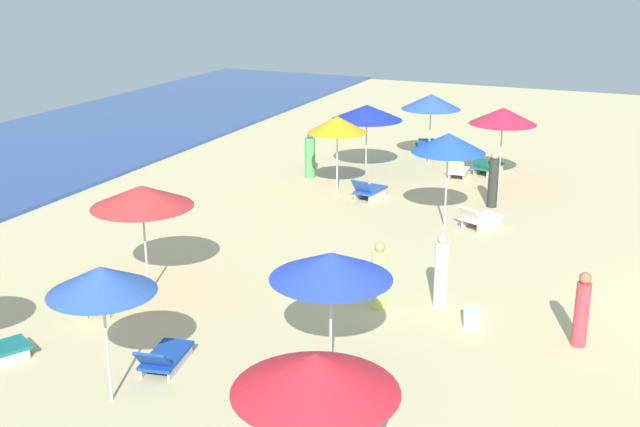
{
  "coord_description": "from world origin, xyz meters",
  "views": [
    {
      "loc": [
        -17.4,
        2.63,
        7.22
      ],
      "look_at": [
        0.36,
        10.27,
        1.03
      ],
      "focal_mm": 44.82,
      "sensor_mm": 36.0,
      "label": 1
    }
  ],
  "objects_px": {
    "cooler_box_0": "(471,317)",
    "umbrella_9": "(431,102)",
    "beachgoer_4": "(493,181)",
    "umbrella_1": "(367,112)",
    "beachgoer_1": "(310,157)",
    "umbrella_7": "(142,196)",
    "beachgoer_2": "(582,311)",
    "umbrella_3": "(448,143)",
    "lounge_chair_9_0": "(425,147)",
    "umbrella_5": "(331,266)",
    "lounge_chair_4_0": "(164,357)",
    "umbrella_4": "(101,280)",
    "lounge_chair_3_0": "(480,218)",
    "lounge_chair_6_1": "(487,167)",
    "lounge_chair_0_0": "(369,190)",
    "beachgoer_0": "(379,277)",
    "umbrella_8": "(315,373)",
    "lounge_chair_7_0": "(103,299)",
    "lounge_chair_6_0": "(458,171)",
    "beachgoer_3": "(441,273)",
    "umbrella_0": "(337,125)",
    "umbrella_6": "(503,116)"
  },
  "relations": [
    {
      "from": "cooler_box_0",
      "to": "lounge_chair_3_0",
      "type": "bearing_deg",
      "value": 175.42
    },
    {
      "from": "umbrella_6",
      "to": "cooler_box_0",
      "type": "bearing_deg",
      "value": -171.61
    },
    {
      "from": "lounge_chair_4_0",
      "to": "umbrella_4",
      "type": "bearing_deg",
      "value": 69.98
    },
    {
      "from": "beachgoer_1",
      "to": "beachgoer_4",
      "type": "height_order",
      "value": "beachgoer_4"
    },
    {
      "from": "cooler_box_0",
      "to": "umbrella_9",
      "type": "bearing_deg",
      "value": -176.03
    },
    {
      "from": "umbrella_0",
      "to": "lounge_chair_9_0",
      "type": "distance_m",
      "value": 6.93
    },
    {
      "from": "lounge_chair_9_0",
      "to": "beachgoer_1",
      "type": "xyz_separation_m",
      "value": [
        -4.91,
        2.68,
        0.46
      ]
    },
    {
      "from": "beachgoer_4",
      "to": "cooler_box_0",
      "type": "relative_size",
      "value": 3.23
    },
    {
      "from": "lounge_chair_3_0",
      "to": "beachgoer_4",
      "type": "height_order",
      "value": "beachgoer_4"
    },
    {
      "from": "lounge_chair_6_0",
      "to": "lounge_chair_6_1",
      "type": "bearing_deg",
      "value": -137.15
    },
    {
      "from": "umbrella_7",
      "to": "lounge_chair_9_0",
      "type": "relative_size",
      "value": 1.75
    },
    {
      "from": "lounge_chair_4_0",
      "to": "beachgoer_0",
      "type": "distance_m",
      "value": 4.98
    },
    {
      "from": "beachgoer_0",
      "to": "beachgoer_4",
      "type": "bearing_deg",
      "value": -3.14
    },
    {
      "from": "umbrella_4",
      "to": "cooler_box_0",
      "type": "distance_m",
      "value": 7.62
    },
    {
      "from": "lounge_chair_6_1",
      "to": "lounge_chair_7_0",
      "type": "xyz_separation_m",
      "value": [
        -14.6,
        5.15,
        0.0
      ]
    },
    {
      "from": "lounge_chair_0_0",
      "to": "umbrella_3",
      "type": "xyz_separation_m",
      "value": [
        -1.61,
        -2.87,
        2.11
      ]
    },
    {
      "from": "umbrella_1",
      "to": "beachgoer_2",
      "type": "height_order",
      "value": "umbrella_1"
    },
    {
      "from": "beachgoer_2",
      "to": "lounge_chair_7_0",
      "type": "bearing_deg",
      "value": 83.46
    },
    {
      "from": "lounge_chair_3_0",
      "to": "lounge_chair_4_0",
      "type": "distance_m",
      "value": 10.91
    },
    {
      "from": "umbrella_4",
      "to": "beachgoer_3",
      "type": "xyz_separation_m",
      "value": [
        5.99,
        -4.14,
        -1.44
      ]
    },
    {
      "from": "lounge_chair_9_0",
      "to": "cooler_box_0",
      "type": "distance_m",
      "value": 15.12
    },
    {
      "from": "umbrella_7",
      "to": "umbrella_8",
      "type": "bearing_deg",
      "value": -131.45
    },
    {
      "from": "lounge_chair_6_1",
      "to": "lounge_chair_9_0",
      "type": "bearing_deg",
      "value": -20.27
    },
    {
      "from": "lounge_chair_6_1",
      "to": "lounge_chair_9_0",
      "type": "xyz_separation_m",
      "value": [
        2.11,
        2.87,
        -0.01
      ]
    },
    {
      "from": "umbrella_4",
      "to": "lounge_chair_4_0",
      "type": "bearing_deg",
      "value": -9.48
    },
    {
      "from": "umbrella_0",
      "to": "umbrella_5",
      "type": "bearing_deg",
      "value": -158.46
    },
    {
      "from": "lounge_chair_6_1",
      "to": "lounge_chair_7_0",
      "type": "bearing_deg",
      "value": 86.64
    },
    {
      "from": "umbrella_3",
      "to": "umbrella_6",
      "type": "bearing_deg",
      "value": -5.96
    },
    {
      "from": "lounge_chair_0_0",
      "to": "cooler_box_0",
      "type": "xyz_separation_m",
      "value": [
        -7.62,
        -5.02,
        -0.13
      ]
    },
    {
      "from": "umbrella_8",
      "to": "lounge_chair_7_0",
      "type": "bearing_deg",
      "value": 55.85
    },
    {
      "from": "beachgoer_1",
      "to": "beachgoer_3",
      "type": "bearing_deg",
      "value": 158.92
    },
    {
      "from": "lounge_chair_0_0",
      "to": "beachgoer_4",
      "type": "distance_m",
      "value": 3.83
    },
    {
      "from": "lounge_chair_6_0",
      "to": "beachgoer_1",
      "type": "height_order",
      "value": "beachgoer_1"
    },
    {
      "from": "beachgoer_3",
      "to": "beachgoer_2",
      "type": "bearing_deg",
      "value": 77.15
    },
    {
      "from": "umbrella_1",
      "to": "umbrella_9",
      "type": "distance_m",
      "value": 2.89
    },
    {
      "from": "lounge_chair_3_0",
      "to": "cooler_box_0",
      "type": "bearing_deg",
      "value": 127.4
    },
    {
      "from": "lounge_chair_7_0",
      "to": "beachgoer_4",
      "type": "distance_m",
      "value": 12.43
    },
    {
      "from": "umbrella_7",
      "to": "beachgoer_2",
      "type": "relative_size",
      "value": 1.66
    },
    {
      "from": "lounge_chair_7_0",
      "to": "beachgoer_0",
      "type": "relative_size",
      "value": 0.92
    },
    {
      "from": "umbrella_3",
      "to": "lounge_chair_3_0",
      "type": "relative_size",
      "value": 1.86
    },
    {
      "from": "lounge_chair_0_0",
      "to": "lounge_chair_6_0",
      "type": "height_order",
      "value": "lounge_chair_0_0"
    },
    {
      "from": "umbrella_1",
      "to": "beachgoer_1",
      "type": "distance_m",
      "value": 2.48
    },
    {
      "from": "umbrella_7",
      "to": "lounge_chair_7_0",
      "type": "height_order",
      "value": "umbrella_7"
    },
    {
      "from": "beachgoer_1",
      "to": "beachgoer_2",
      "type": "distance_m",
      "value": 13.69
    },
    {
      "from": "umbrella_5",
      "to": "beachgoer_2",
      "type": "xyz_separation_m",
      "value": [
        2.98,
        -4.01,
        -1.38
      ]
    },
    {
      "from": "lounge_chair_0_0",
      "to": "lounge_chair_6_1",
      "type": "xyz_separation_m",
      "value": [
        4.5,
        -2.78,
        -0.01
      ]
    },
    {
      "from": "umbrella_5",
      "to": "beachgoer_1",
      "type": "relative_size",
      "value": 1.51
    },
    {
      "from": "umbrella_9",
      "to": "beachgoer_2",
      "type": "distance_m",
      "value": 14.75
    },
    {
      "from": "lounge_chair_3_0",
      "to": "umbrella_6",
      "type": "bearing_deg",
      "value": -58.55
    },
    {
      "from": "umbrella_1",
      "to": "umbrella_3",
      "type": "bearing_deg",
      "value": -138.25
    }
  ]
}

